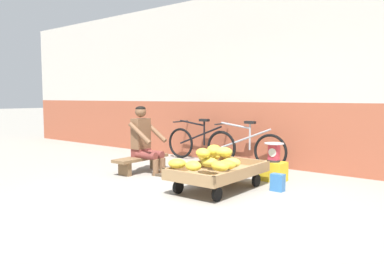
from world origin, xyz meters
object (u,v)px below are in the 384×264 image
banana_cart (219,173)px  vendor_seated (145,140)px  plastic_crate (274,171)px  low_bench (141,161)px  shopping_bag (278,182)px  bicycle_far_left (245,148)px  weighing_scale (274,152)px  bicycle_near_left (200,143)px

banana_cart → vendor_seated: size_ratio=1.28×
vendor_seated → plastic_crate: (2.02, 0.79, -0.42)m
low_bench → vendor_seated: (0.09, 0.01, 0.37)m
plastic_crate → shopping_bag: bearing=-57.9°
vendor_seated → bicycle_far_left: bearing=57.5°
plastic_crate → weighing_scale: weighing_scale is taller
banana_cart → plastic_crate: bearing=71.7°
plastic_crate → weighing_scale: size_ratio=1.20×
weighing_scale → bicycle_near_left: (-2.07, 0.81, -0.10)m
banana_cart → plastic_crate: banana_cart is taller
vendor_seated → bicycle_near_left: 1.62m
vendor_seated → bicycle_far_left: vendor_seated is taller
plastic_crate → bicycle_near_left: bicycle_near_left is taller
weighing_scale → shopping_bag: 0.72m
bicycle_near_left → shopping_bag: bicycle_near_left is taller
plastic_crate → bicycle_near_left: size_ratio=0.22×
plastic_crate → bicycle_near_left: bearing=158.6°
bicycle_far_left → plastic_crate: bearing=-38.5°
low_bench → bicycle_near_left: 1.62m
vendor_seated → shopping_bag: 2.42m
bicycle_near_left → bicycle_far_left: (1.07, -0.01, 0.00)m
weighing_scale → bicycle_far_left: (-1.01, 0.80, -0.10)m
low_bench → bicycle_near_left: (0.04, 1.61, 0.15)m
bicycle_near_left → bicycle_far_left: 1.07m
banana_cart → vendor_seated: (-1.69, 0.21, 0.33)m
banana_cart → weighing_scale: weighing_scale is taller
low_bench → plastic_crate: size_ratio=3.09×
banana_cart → weighing_scale: 1.07m
vendor_seated → bicycle_far_left: (1.02, 1.59, -0.21)m
low_bench → bicycle_near_left: bearing=88.7°
low_bench → vendor_seated: bearing=4.4°
low_bench → bicycle_far_left: (1.10, 1.60, 0.15)m
banana_cart → vendor_seated: bearing=172.9°
banana_cart → low_bench: banana_cart is taller
shopping_bag → bicycle_near_left: bearing=150.7°
bicycle_far_left → low_bench: bearing=-124.6°
weighing_scale → low_bench: bearing=-159.4°
weighing_scale → shopping_bag: (0.34, -0.54, -0.33)m
weighing_scale → vendor_seated: bearing=-158.7°
weighing_scale → bicycle_near_left: size_ratio=0.18×
banana_cart → bicycle_far_left: bicycle_far_left is taller
banana_cart → shopping_bag: bearing=34.0°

